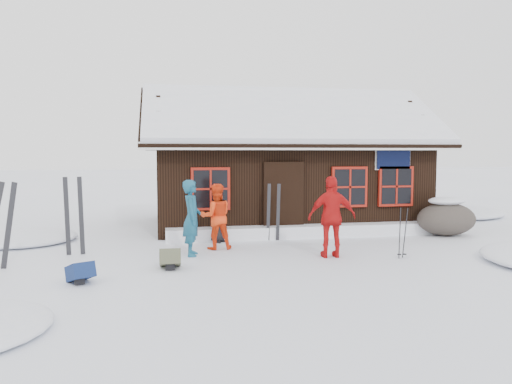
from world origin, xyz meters
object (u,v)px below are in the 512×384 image
ski_pair_left (1,227)px  backpack_olive (170,261)px  skier_teal (192,218)px  ski_poles (402,234)px  skier_orange_left (216,216)px  backpack_blue (81,276)px  skier_orange_right (332,217)px  skier_crouched (218,222)px  boulder (446,218)px

ski_pair_left → backpack_olive: size_ratio=3.29×
skier_teal → ski_poles: size_ratio=1.48×
skier_orange_left → ski_poles: size_ratio=1.37×
ski_pair_left → backpack_olive: ski_pair_left is taller
skier_orange_left → backpack_blue: bearing=41.2°
skier_orange_left → backpack_blue: size_ratio=3.11×
ski_pair_left → skier_orange_right: bearing=4.3°
ski_pair_left → backpack_blue: 2.29m
skier_orange_left → skier_crouched: (0.15, 0.89, -0.25)m
boulder → ski_poles: ski_poles is taller
skier_crouched → backpack_olive: 3.05m
backpack_olive → skier_orange_left: bearing=60.0°
skier_crouched → backpack_olive: size_ratio=1.95×
skier_teal → backpack_olive: bearing=162.1°
skier_teal → boulder: size_ratio=1.03×
backpack_blue → backpack_olive: (1.59, 0.83, 0.01)m
skier_orange_right → ski_poles: bearing=171.6°
skier_teal → backpack_blue: skier_teal is taller
skier_teal → ski_pair_left: 3.84m
skier_orange_left → ski_pair_left: (-4.39, -1.32, 0.07)m
skier_orange_left → backpack_blue: 3.86m
skier_orange_right → backpack_blue: (-5.11, -1.26, -0.76)m
boulder → ski_poles: bearing=-135.8°
ski_poles → ski_pair_left: bearing=176.9°
boulder → ski_poles: (-2.62, -2.55, 0.04)m
skier_orange_left → skier_crouched: bearing=-103.3°
skier_orange_left → ski_poles: (3.91, -1.77, -0.25)m
skier_teal → skier_orange_right: size_ratio=0.95×
boulder → backpack_olive: size_ratio=3.03×
skier_orange_left → ski_pair_left: 4.59m
skier_crouched → ski_pair_left: bearing=161.0°
skier_crouched → ski_pair_left: ski_pair_left is taller
boulder → ski_pair_left: bearing=-169.1°
skier_orange_right → skier_crouched: skier_orange_right is taller
skier_crouched → skier_orange_left: bearing=-144.7°
ski_poles → backpack_olive: size_ratio=2.10×
ski_poles → backpack_blue: ski_poles is taller
skier_orange_right → backpack_olive: size_ratio=3.29×
ski_pair_left → skier_orange_left: bearing=21.9°
backpack_blue → ski_pair_left: bearing=112.8°
boulder → backpack_olive: (-7.65, -2.64, -0.34)m
skier_orange_right → boulder: (4.12, 2.20, -0.41)m
skier_orange_left → boulder: (6.53, 0.78, -0.30)m
ski_poles → backpack_olive: (-5.03, -0.09, -0.39)m
ski_poles → backpack_blue: (-6.61, -0.91, -0.40)m
skier_crouched → backpack_blue: bearing=-173.6°
skier_teal → backpack_olive: (-0.50, -1.21, -0.71)m
skier_crouched → ski_poles: ski_poles is taller
ski_poles → backpack_olive: 5.05m
skier_teal → skier_orange_right: 3.12m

